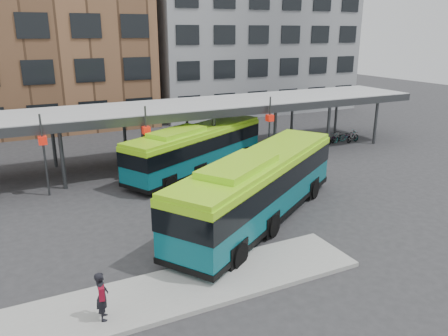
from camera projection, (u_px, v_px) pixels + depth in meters
ground at (269, 230)px, 21.01m from camera, size 120.00×120.00×0.00m
boarding_island at (185, 289)px, 16.09m from camera, size 14.00×3.00×0.18m
canopy at (173, 109)px, 30.82m from camera, size 40.00×6.53×4.80m
building_brick at (0, 11)px, 40.84m from camera, size 26.00×14.00×22.00m
building_grey at (243, 24)px, 52.13m from camera, size 24.00×14.00×20.00m
bus_front at (259, 185)px, 21.54m from camera, size 12.57×9.59×3.64m
bus_rear at (197, 147)px, 29.38m from camera, size 11.56×7.73×3.24m
pedestrian at (102, 296)px, 14.05m from camera, size 0.50×0.68×1.69m
bike_rack at (328, 139)px, 36.65m from camera, size 6.76×1.45×0.98m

